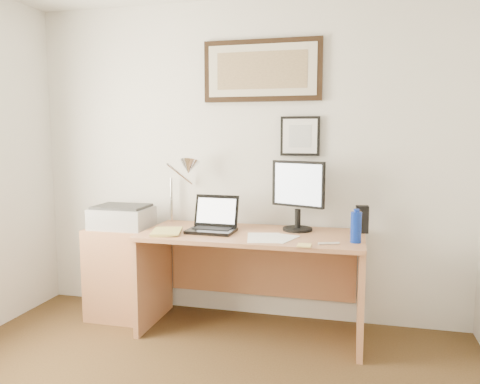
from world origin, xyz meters
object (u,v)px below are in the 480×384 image
(side_cabinet, at_px, (123,272))
(lcd_monitor, at_px, (298,192))
(book, at_px, (153,232))
(laptop, at_px, (213,223))
(water_bottle, at_px, (356,227))
(desk, at_px, (254,262))
(printer, at_px, (122,217))

(side_cabinet, xyz_separation_m, lcd_monitor, (1.38, 0.12, 0.68))
(book, xyz_separation_m, laptop, (0.40, 0.18, 0.05))
(side_cabinet, relative_size, lcd_monitor, 1.40)
(side_cabinet, bearing_deg, laptop, -3.52)
(water_bottle, relative_size, desk, 0.13)
(lcd_monitor, height_order, printer, lcd_monitor)
(side_cabinet, distance_m, book, 0.59)
(laptop, bearing_deg, side_cabinet, 176.48)
(desk, relative_size, lcd_monitor, 3.08)
(water_bottle, relative_size, laptop, 0.59)
(side_cabinet, bearing_deg, book, -31.60)
(water_bottle, bearing_deg, desk, 164.12)
(laptop, xyz_separation_m, lcd_monitor, (0.60, 0.16, 0.23))
(desk, height_order, lcd_monitor, lcd_monitor)
(book, height_order, laptop, laptop)
(desk, bearing_deg, laptop, -164.22)
(desk, xyz_separation_m, laptop, (-0.29, -0.08, 0.29))
(water_bottle, xyz_separation_m, lcd_monitor, (-0.42, 0.29, 0.19))
(water_bottle, xyz_separation_m, laptop, (-1.03, 0.13, -0.04))
(book, relative_size, printer, 0.63)
(laptop, bearing_deg, lcd_monitor, 15.23)
(book, height_order, lcd_monitor, lcd_monitor)
(desk, bearing_deg, side_cabinet, -178.11)
(laptop, bearing_deg, desk, 15.78)
(lcd_monitor, bearing_deg, side_cabinet, -175.16)
(water_bottle, bearing_deg, book, -177.80)
(side_cabinet, bearing_deg, lcd_monitor, 4.84)
(side_cabinet, bearing_deg, printer, -28.76)
(side_cabinet, xyz_separation_m, book, (0.37, -0.23, 0.40))
(side_cabinet, xyz_separation_m, printer, (0.01, -0.01, 0.45))
(water_bottle, distance_m, printer, 1.80)
(book, height_order, printer, printer)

